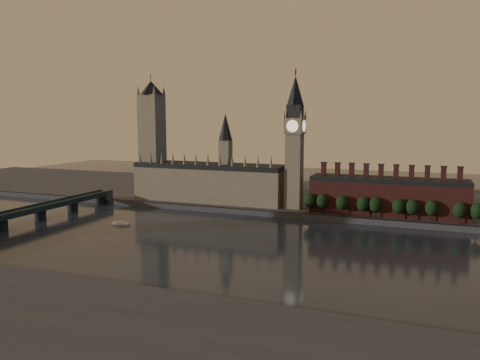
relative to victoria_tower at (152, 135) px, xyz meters
The scene contains 18 objects.
ground 176.40m from the victoria_tower, 43.78° to the right, with size 900.00×900.00×0.00m, color black.
north_bank 147.08m from the victoria_tower, 27.72° to the left, with size 900.00×182.00×4.00m.
palace_of_westminster 67.03m from the victoria_tower, ahead, with size 130.00×30.30×74.00m.
victoria_tower is the anchor object (origin of this frame).
big_ben 130.12m from the victoria_tower, ahead, with size 15.00×15.00×107.00m.
chimney_block 204.27m from the victoria_tower, ahead, with size 110.00×25.00×37.00m.
embankment_tree_0 154.32m from the victoria_tower, ahead, with size 8.60×8.60×14.88m.
embankment_tree_1 163.07m from the victoria_tower, ahead, with size 8.60×8.60×14.88m.
embankment_tree_2 177.13m from the victoria_tower, ahead, with size 8.60×8.60×14.88m.
embankment_tree_3 191.21m from the victoria_tower, ahead, with size 8.60×8.60×14.88m.
embankment_tree_4 199.25m from the victoria_tower, ahead, with size 8.60×8.60×14.88m.
embankment_tree_5 214.49m from the victoria_tower, ahead, with size 8.60×8.60×14.88m.
embankment_tree_6 223.10m from the victoria_tower, ahead, with size 8.60×8.60×14.88m.
embankment_tree_7 235.07m from the victoria_tower, ahead, with size 8.60×8.60×14.88m.
embankment_tree_8 251.85m from the victoria_tower, ahead, with size 8.60×8.60×14.88m.
embankment_tree_9 262.15m from the victoria_tower, ahead, with size 8.60×8.60×14.88m.
westminster_bridge 133.21m from the victoria_tower, 106.56° to the right, with size 14.00×200.00×11.55m.
river_boat 109.69m from the victoria_tower, 72.42° to the right, with size 12.46×4.11×2.46m.
Camera 1 is at (101.00, -241.51, 73.42)m, focal length 35.00 mm.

